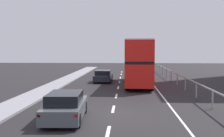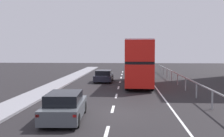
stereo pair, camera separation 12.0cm
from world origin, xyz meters
name	(u,v)px [view 2 (the right image)]	position (x,y,z in m)	size (l,w,h in m)	color
ground_plane	(112,114)	(0.00, 0.00, -0.05)	(75.93, 120.00, 0.10)	black
near_sidewalk_kerb	(3,111)	(-6.12, 0.00, 0.07)	(2.02, 80.00, 0.14)	gray
lane_paint_markings	(143,91)	(2.19, 8.68, 0.00)	(3.60, 46.00, 0.01)	silver
bridge_side_railing	(186,80)	(5.81, 9.00, 0.93)	(0.10, 42.00, 1.14)	gray
double_decker_bus_red	(139,61)	(2.00, 13.01, 2.35)	(2.81, 11.57, 4.40)	red
hatchback_car_near	(65,106)	(-2.25, -1.54, 0.67)	(2.00, 4.46, 1.38)	#4B5056
sedan_car_ahead	(104,76)	(-1.77, 15.17, 0.62)	(1.90, 4.16, 1.28)	#202330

